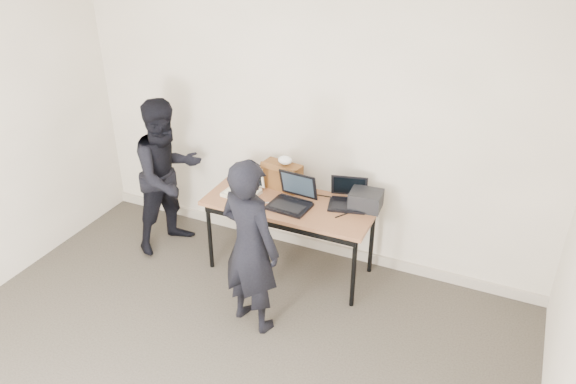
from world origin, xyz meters
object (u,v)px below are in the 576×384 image
Objects in this scene: desk at (290,209)px; person_typist at (250,246)px; laptop_beige at (243,189)px; person_observer at (168,175)px; laptop_center at (292,198)px; laptop_right at (348,198)px; equipment_box at (366,200)px; leather_satchel at (282,175)px.

desk is 1.02× the size of person_typist.
laptop_beige is 0.21× the size of person_observer.
laptop_center reaches higher than laptop_beige.
person_observer is (-1.71, -0.25, -0.02)m from laptop_right.
equipment_box is 1.14m from person_typist.
person_observer reaches higher than person_typist.
desk is 0.35m from leather_satchel.
desk is 0.47m from laptop_beige.
person_observer is (-1.87, -0.25, -0.04)m from equipment_box.
laptop_beige is at bearing -169.36° from equipment_box.
laptop_right reaches higher than desk.
person_typist is at bearing -122.89° from equipment_box.
laptop_right is 1.73m from person_observer.
laptop_center is (0.49, -0.01, 0.01)m from laptop_beige.
person_typist is at bearing -52.81° from laptop_beige.
leather_satchel is 0.25× the size of person_observer.
equipment_box is at bearing 23.75° from laptop_center.
laptop_beige is 0.85× the size of leather_satchel.
laptop_center is 0.33m from leather_satchel.
desk is 4.65× the size of laptop_beige.
desk is at bearing -171.25° from laptop_right.
person_typist reaches higher than desk.
person_observer is at bearing -14.30° from person_typist.
leather_satchel is (-0.21, 0.25, 0.07)m from laptop_center.
laptop_beige is at bearing -178.98° from desk.
laptop_beige is 0.94m from laptop_right.
laptop_right is at bearing -100.07° from person_typist.
laptop_beige is at bearing 178.73° from laptop_right.
leather_satchel is at bearing -54.18° from person_observer.
laptop_center is at bearing -41.01° from leather_satchel.
laptop_beige reaches higher than equipment_box.
laptop_center is 0.98× the size of leather_satchel.
equipment_box is at bearing 16.49° from desk.
leather_satchel reaches higher than desk.
desk is at bearing -163.06° from equipment_box.
desk is 1.24m from person_observer.
person_observer reaches higher than laptop_beige.
equipment_box is (0.60, 0.21, 0.02)m from laptop_center.
leather_satchel is at bearing -63.83° from person_typist.
laptop_right is (0.92, 0.21, 0.01)m from laptop_beige.
person_typist is at bearing -71.26° from leather_satchel.
laptop_center is 0.48m from laptop_right.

